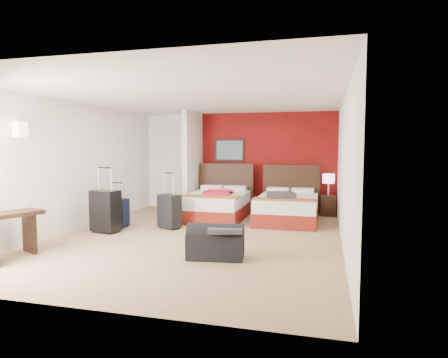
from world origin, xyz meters
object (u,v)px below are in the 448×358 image
(table_lamp, at_px, (328,184))
(suitcase_charcoal, at_px, (169,212))
(suitcase_navy, at_px, (118,214))
(bed_left, at_px, (216,206))
(duffel_bag, at_px, (216,244))
(suitcase_black, at_px, (106,212))
(desk, at_px, (11,236))
(nightstand, at_px, (328,205))
(bed_right, at_px, (287,209))
(red_suitcase_open, at_px, (219,192))

(table_lamp, relative_size, suitcase_charcoal, 0.77)
(suitcase_charcoal, bearing_deg, suitcase_navy, -145.07)
(bed_left, xyz_separation_m, duffel_bag, (0.88, -3.07, -0.08))
(suitcase_black, height_order, suitcase_navy, suitcase_black)
(suitcase_navy, height_order, desk, desk)
(desk, bearing_deg, table_lamp, 70.39)
(nightstand, distance_m, duffel_bag, 4.43)
(bed_right, height_order, suitcase_navy, suitcase_navy)
(nightstand, bearing_deg, suitcase_charcoal, -144.09)
(bed_left, bearing_deg, table_lamp, 22.62)
(red_suitcase_open, xyz_separation_m, suitcase_charcoal, (-0.69, -1.20, -0.29))
(nightstand, xyz_separation_m, suitcase_black, (-4.11, -3.00, 0.14))
(suitcase_charcoal, xyz_separation_m, duffel_bag, (1.47, -1.77, -0.12))
(suitcase_navy, xyz_separation_m, duffel_bag, (2.52, -1.61, -0.07))
(suitcase_navy, bearing_deg, nightstand, 37.26)
(table_lamp, xyz_separation_m, suitcase_black, (-4.11, -3.00, -0.36))
(desk, bearing_deg, red_suitcase_open, 83.74)
(bed_left, distance_m, suitcase_navy, 2.19)
(nightstand, bearing_deg, red_suitcase_open, -155.70)
(bed_right, xyz_separation_m, red_suitcase_open, (-1.52, -0.12, 0.34))
(table_lamp, bearing_deg, suitcase_charcoal, -142.52)
(red_suitcase_open, bearing_deg, desk, -122.59)
(bed_right, xyz_separation_m, suitcase_black, (-3.24, -1.96, 0.11))
(suitcase_navy, xyz_separation_m, desk, (-0.33, -2.40, 0.07))
(suitcase_navy, bearing_deg, bed_left, 47.53)
(nightstand, xyz_separation_m, suitcase_navy, (-4.13, -2.52, 0.03))
(nightstand, bearing_deg, suitcase_black, -145.43)
(table_lamp, bearing_deg, desk, -132.21)
(suitcase_charcoal, xyz_separation_m, suitcase_navy, (-1.06, -0.16, -0.05))
(bed_right, bearing_deg, nightstand, 50.29)
(table_lamp, height_order, suitcase_charcoal, table_lamp)
(bed_left, relative_size, duffel_bag, 2.30)
(bed_right, distance_m, suitcase_navy, 3.58)
(nightstand, distance_m, suitcase_navy, 4.84)
(bed_right, height_order, suitcase_black, suitcase_black)
(red_suitcase_open, distance_m, duffel_bag, 3.09)
(bed_right, bearing_deg, suitcase_black, -148.78)
(suitcase_charcoal, distance_m, duffel_bag, 2.30)
(red_suitcase_open, height_order, suitcase_charcoal, red_suitcase_open)
(table_lamp, bearing_deg, suitcase_black, -143.85)
(red_suitcase_open, bearing_deg, suitcase_navy, -145.78)
(bed_right, relative_size, suitcase_charcoal, 2.82)
(suitcase_navy, distance_m, duffel_bag, 2.99)
(duffel_bag, bearing_deg, bed_left, 98.27)
(nightstand, xyz_separation_m, suitcase_charcoal, (-3.07, -2.36, 0.08))
(red_suitcase_open, distance_m, nightstand, 2.68)
(table_lamp, height_order, duffel_bag, table_lamp)
(bed_left, bearing_deg, nightstand, 22.62)
(red_suitcase_open, relative_size, nightstand, 1.52)
(suitcase_charcoal, bearing_deg, red_suitcase_open, 86.58)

